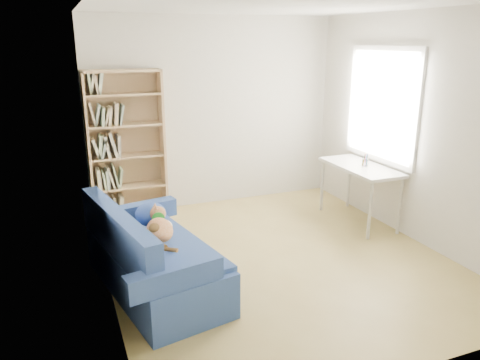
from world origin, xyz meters
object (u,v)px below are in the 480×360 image
Objects in this scene: desk at (360,172)px; pen_cup at (365,161)px; sofa at (152,258)px; bookshelf at (127,152)px.

pen_cup is (0.05, -0.02, 0.14)m from desk.
sofa is at bearing -165.87° from pen_cup.
pen_cup reaches higher than sofa.
sofa is at bearing -165.21° from desk.
bookshelf is at bearing 155.23° from pen_cup.
sofa is 2.08m from bookshelf.
pen_cup is at bearing -26.93° from desk.
desk is at bearing 3.35° from sofa.
bookshelf is 3.00m from desk.
bookshelf is at bearing 155.27° from desk.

